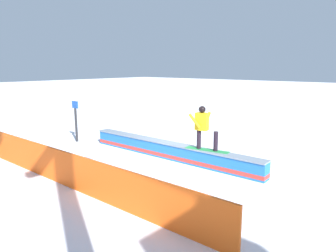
% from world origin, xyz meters
% --- Properties ---
extents(ground_plane, '(120.00, 120.00, 0.00)m').
position_xyz_m(ground_plane, '(0.00, 0.00, 0.00)').
color(ground_plane, white).
extents(grind_box, '(7.20, 0.58, 0.58)m').
position_xyz_m(grind_box, '(0.00, 0.00, 0.26)').
color(grind_box, blue).
rests_on(grind_box, ground_plane).
extents(snowboarder, '(1.48, 0.57, 1.42)m').
position_xyz_m(snowboarder, '(-1.44, 0.00, 1.35)').
color(snowboarder, green).
rests_on(snowboarder, grind_box).
extents(safety_fence, '(9.33, 0.21, 0.98)m').
position_xyz_m(safety_fence, '(0.00, 3.78, 0.49)').
color(safety_fence, '#FB5C17').
rests_on(safety_fence, ground_plane).
extents(trail_marker, '(0.40, 0.10, 1.77)m').
position_xyz_m(trail_marker, '(4.65, 0.69, 0.95)').
color(trail_marker, '#262628').
rests_on(trail_marker, ground_plane).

